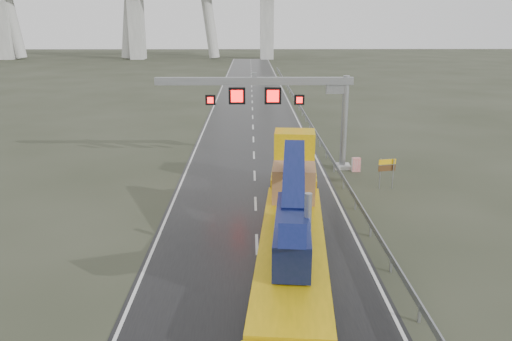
{
  "coord_description": "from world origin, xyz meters",
  "views": [
    {
      "loc": [
        -0.34,
        -19.54,
        11.01
      ],
      "look_at": [
        -0.01,
        6.67,
        3.2
      ],
      "focal_mm": 35.0,
      "sensor_mm": 36.0,
      "label": 1
    }
  ],
  "objects_px": {
    "exit_sign_pair": "(387,168)",
    "striped_barrier": "(356,165)",
    "heavy_haul_truck": "(293,197)",
    "sign_gantry": "(282,97)"
  },
  "relations": [
    {
      "from": "heavy_haul_truck",
      "to": "striped_barrier",
      "type": "height_order",
      "value": "heavy_haul_truck"
    },
    {
      "from": "exit_sign_pair",
      "to": "striped_barrier",
      "type": "distance_m",
      "value": 4.44
    },
    {
      "from": "exit_sign_pair",
      "to": "striped_barrier",
      "type": "height_order",
      "value": "exit_sign_pair"
    },
    {
      "from": "heavy_haul_truck",
      "to": "striped_barrier",
      "type": "xyz_separation_m",
      "value": [
        5.78,
        11.12,
        -1.33
      ]
    },
    {
      "from": "sign_gantry",
      "to": "striped_barrier",
      "type": "bearing_deg",
      "value": -8.94
    },
    {
      "from": "sign_gantry",
      "to": "striped_barrier",
      "type": "distance_m",
      "value": 7.68
    },
    {
      "from": "sign_gantry",
      "to": "heavy_haul_truck",
      "type": "xyz_separation_m",
      "value": [
        -0.09,
        -12.01,
        -3.74
      ]
    },
    {
      "from": "heavy_haul_truck",
      "to": "exit_sign_pair",
      "type": "xyz_separation_m",
      "value": [
        6.99,
        6.96,
        -0.37
      ]
    },
    {
      "from": "exit_sign_pair",
      "to": "striped_barrier",
      "type": "relative_size",
      "value": 1.99
    },
    {
      "from": "heavy_haul_truck",
      "to": "striped_barrier",
      "type": "relative_size",
      "value": 19.25
    }
  ]
}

